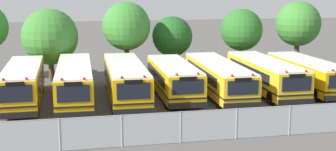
{
  "coord_description": "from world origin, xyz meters",
  "views": [
    {
      "loc": [
        -7.16,
        -32.37,
        8.0
      ],
      "look_at": [
        -0.43,
        0.0,
        1.6
      ],
      "focal_mm": 48.69,
      "sensor_mm": 36.0,
      "label": 1
    }
  ],
  "objects": [
    {
      "name": "ground_plane",
      "position": [
        0.0,
        0.0,
        0.0
      ],
      "size": [
        160.0,
        160.0,
        0.0
      ],
      "primitive_type": "plane",
      "color": "#514F4C"
    },
    {
      "name": "school_bus_0",
      "position": [
        -10.73,
        0.12,
        1.46
      ],
      "size": [
        2.58,
        10.31,
        2.78
      ],
      "rotation": [
        0.0,
        0.0,
        3.16
      ],
      "color": "#EAA80C",
      "rests_on": "ground_plane"
    },
    {
      "name": "school_bus_1",
      "position": [
        -7.21,
        0.14,
        1.45
      ],
      "size": [
        2.59,
        11.59,
        2.76
      ],
      "rotation": [
        0.0,
        0.0,
        3.13
      ],
      "color": "#EAA80C",
      "rests_on": "ground_plane"
    },
    {
      "name": "school_bus_2",
      "position": [
        -3.59,
        -0.01,
        1.44
      ],
      "size": [
        2.8,
        11.31,
        2.74
      ],
      "rotation": [
        0.0,
        0.0,
        3.12
      ],
      "color": "#EAA80C",
      "rests_on": "ground_plane"
    },
    {
      "name": "school_bus_3",
      "position": [
        -0.02,
        -0.09,
        1.39
      ],
      "size": [
        2.75,
        9.59,
        2.63
      ],
      "rotation": [
        0.0,
        0.0,
        3.12
      ],
      "color": "yellow",
      "rests_on": "ground_plane"
    },
    {
      "name": "school_bus_4",
      "position": [
        3.48,
        0.09,
        1.36
      ],
      "size": [
        2.83,
        11.4,
        2.57
      ],
      "rotation": [
        0.0,
        0.0,
        3.12
      ],
      "color": "yellow",
      "rests_on": "ground_plane"
    },
    {
      "name": "school_bus_5",
      "position": [
        7.23,
        -0.04,
        1.39
      ],
      "size": [
        2.7,
        10.77,
        2.64
      ],
      "rotation": [
        0.0,
        0.0,
        3.13
      ],
      "color": "yellow",
      "rests_on": "ground_plane"
    },
    {
      "name": "school_bus_6",
      "position": [
        10.8,
        -0.08,
        1.34
      ],
      "size": [
        2.64,
        9.88,
        2.54
      ],
      "rotation": [
        0.0,
        0.0,
        3.14
      ],
      "color": "#EAA80C",
      "rests_on": "ground_plane"
    },
    {
      "name": "tree_1",
      "position": [
        -9.03,
        7.83,
        3.94
      ],
      "size": [
        4.82,
        4.82,
        6.27
      ],
      "color": "#4C3823",
      "rests_on": "ground_plane"
    },
    {
      "name": "tree_2",
      "position": [
        -2.57,
        7.34,
        4.78
      ],
      "size": [
        4.24,
        4.24,
        6.81
      ],
      "color": "#4C3823",
      "rests_on": "ground_plane"
    },
    {
      "name": "tree_3",
      "position": [
        1.66,
        8.73,
        3.58
      ],
      "size": [
        3.78,
        3.74,
        5.42
      ],
      "color": "#4C3823",
      "rests_on": "ground_plane"
    },
    {
      "name": "tree_4",
      "position": [
        8.25,
        7.64,
        4.06
      ],
      "size": [
        3.9,
        3.9,
        6.08
      ],
      "color": "#4C3823",
      "rests_on": "ground_plane"
    },
    {
      "name": "tree_5",
      "position": [
        13.84,
        7.58,
        4.64
      ],
      "size": [
        4.24,
        4.24,
        6.74
      ],
      "color": "#4C3823",
      "rests_on": "ground_plane"
    },
    {
      "name": "chainlink_fence",
      "position": [
        -0.36,
        -10.25,
        0.89
      ],
      "size": [
        27.67,
        0.07,
        1.71
      ],
      "color": "#9EA0A3",
      "rests_on": "ground_plane"
    }
  ]
}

